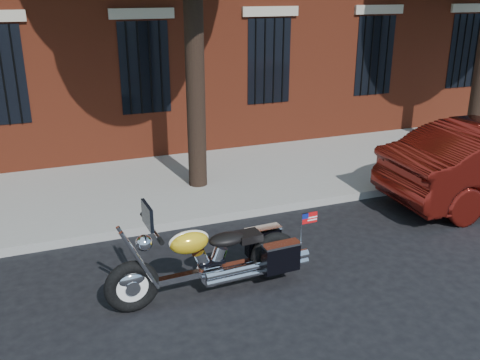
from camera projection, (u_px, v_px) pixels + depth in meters
name	position (u px, v px, depth m)	size (l,w,h in m)	color
ground	(224.00, 260.00, 8.06)	(120.00, 120.00, 0.00)	black
curb	(197.00, 220.00, 9.25)	(40.00, 0.16, 0.15)	gray
sidewalk	(170.00, 185.00, 10.89)	(40.00, 3.60, 0.15)	gray
motorcycle	(217.00, 260.00, 7.06)	(2.83, 0.85, 1.42)	black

